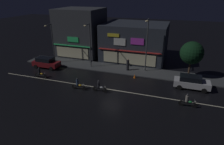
{
  "coord_description": "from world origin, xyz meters",
  "views": [
    {
      "loc": [
        7.16,
        -20.53,
        11.35
      ],
      "look_at": [
        -0.52,
        1.93,
        1.49
      ],
      "focal_mm": 31.37,
      "sensor_mm": 36.0,
      "label": 1
    }
  ],
  "objects_px": {
    "motorcycle_lead": "(188,101)",
    "streetlamp_east": "(147,42)",
    "motorcycle_following": "(99,87)",
    "streetlamp_mid": "(89,42)",
    "parked_car_trailing": "(191,82)",
    "pedestrian_on_sidewalk": "(128,65)",
    "parked_car_near_kerb": "(46,62)",
    "traffic_cone": "(135,76)",
    "motorcycle_opposite_lane": "(40,74)",
    "streetlamp_west": "(52,40)",
    "motorcycle_trailing_far": "(78,85)"
  },
  "relations": [
    {
      "from": "motorcycle_lead",
      "to": "streetlamp_east",
      "type": "bearing_deg",
      "value": -46.3
    },
    {
      "from": "motorcycle_following",
      "to": "streetlamp_mid",
      "type": "bearing_deg",
      "value": -56.98
    },
    {
      "from": "streetlamp_mid",
      "to": "streetlamp_east",
      "type": "bearing_deg",
      "value": 6.62
    },
    {
      "from": "streetlamp_mid",
      "to": "parked_car_trailing",
      "type": "relative_size",
      "value": 1.6
    },
    {
      "from": "pedestrian_on_sidewalk",
      "to": "parked_car_near_kerb",
      "type": "bearing_deg",
      "value": -174.43
    },
    {
      "from": "motorcycle_lead",
      "to": "traffic_cone",
      "type": "relative_size",
      "value": 3.45
    },
    {
      "from": "motorcycle_lead",
      "to": "motorcycle_opposite_lane",
      "type": "xyz_separation_m",
      "value": [
        -19.61,
        1.3,
        0.0
      ]
    },
    {
      "from": "pedestrian_on_sidewalk",
      "to": "motorcycle_lead",
      "type": "height_order",
      "value": "pedestrian_on_sidewalk"
    },
    {
      "from": "streetlamp_east",
      "to": "parked_car_trailing",
      "type": "height_order",
      "value": "streetlamp_east"
    },
    {
      "from": "traffic_cone",
      "to": "motorcycle_following",
      "type": "bearing_deg",
      "value": -120.1
    },
    {
      "from": "streetlamp_mid",
      "to": "pedestrian_on_sidewalk",
      "type": "bearing_deg",
      "value": 5.39
    },
    {
      "from": "streetlamp_west",
      "to": "streetlamp_east",
      "type": "height_order",
      "value": "streetlamp_east"
    },
    {
      "from": "parked_car_near_kerb",
      "to": "motorcycle_trailing_far",
      "type": "bearing_deg",
      "value": -31.46
    },
    {
      "from": "pedestrian_on_sidewalk",
      "to": "parked_car_near_kerb",
      "type": "distance_m",
      "value": 13.02
    },
    {
      "from": "streetlamp_mid",
      "to": "traffic_cone",
      "type": "distance_m",
      "value": 8.74
    },
    {
      "from": "pedestrian_on_sidewalk",
      "to": "motorcycle_lead",
      "type": "relative_size",
      "value": 0.96
    },
    {
      "from": "motorcycle_trailing_far",
      "to": "traffic_cone",
      "type": "relative_size",
      "value": 3.45
    },
    {
      "from": "streetlamp_mid",
      "to": "motorcycle_following",
      "type": "distance_m",
      "value": 9.13
    },
    {
      "from": "motorcycle_opposite_lane",
      "to": "traffic_cone",
      "type": "relative_size",
      "value": 3.45
    },
    {
      "from": "streetlamp_mid",
      "to": "traffic_cone",
      "type": "bearing_deg",
      "value": -12.34
    },
    {
      "from": "streetlamp_west",
      "to": "traffic_cone",
      "type": "xyz_separation_m",
      "value": [
        14.28,
        -1.53,
        -3.74
      ]
    },
    {
      "from": "streetlamp_east",
      "to": "parked_car_trailing",
      "type": "distance_m",
      "value": 8.27
    },
    {
      "from": "streetlamp_east",
      "to": "pedestrian_on_sidewalk",
      "type": "distance_m",
      "value": 4.53
    },
    {
      "from": "pedestrian_on_sidewalk",
      "to": "motorcycle_following",
      "type": "relative_size",
      "value": 0.96
    },
    {
      "from": "motorcycle_trailing_far",
      "to": "parked_car_near_kerb",
      "type": "bearing_deg",
      "value": -33.38
    },
    {
      "from": "streetlamp_mid",
      "to": "motorcycle_following",
      "type": "bearing_deg",
      "value": -57.81
    },
    {
      "from": "motorcycle_lead",
      "to": "parked_car_near_kerb",
      "type": "bearing_deg",
      "value": -5.53
    },
    {
      "from": "pedestrian_on_sidewalk",
      "to": "motorcycle_opposite_lane",
      "type": "relative_size",
      "value": 0.96
    },
    {
      "from": "streetlamp_west",
      "to": "streetlamp_mid",
      "type": "xyz_separation_m",
      "value": [
        6.66,
        0.14,
        0.19
      ]
    },
    {
      "from": "streetlamp_mid",
      "to": "streetlamp_west",
      "type": "bearing_deg",
      "value": -178.79
    },
    {
      "from": "motorcycle_lead",
      "to": "motorcycle_following",
      "type": "relative_size",
      "value": 1.0
    },
    {
      "from": "motorcycle_following",
      "to": "traffic_cone",
      "type": "height_order",
      "value": "motorcycle_following"
    },
    {
      "from": "streetlamp_east",
      "to": "parked_car_trailing",
      "type": "bearing_deg",
      "value": -28.46
    },
    {
      "from": "traffic_cone",
      "to": "motorcycle_trailing_far",
      "type": "bearing_deg",
      "value": -135.61
    },
    {
      "from": "parked_car_trailing",
      "to": "traffic_cone",
      "type": "height_order",
      "value": "parked_car_trailing"
    },
    {
      "from": "streetlamp_mid",
      "to": "motorcycle_trailing_far",
      "type": "bearing_deg",
      "value": -76.61
    },
    {
      "from": "streetlamp_west",
      "to": "motorcycle_trailing_far",
      "type": "relative_size",
      "value": 3.42
    },
    {
      "from": "parked_car_trailing",
      "to": "traffic_cone",
      "type": "bearing_deg",
      "value": -6.41
    },
    {
      "from": "streetlamp_west",
      "to": "pedestrian_on_sidewalk",
      "type": "relative_size",
      "value": 3.57
    },
    {
      "from": "parked_car_near_kerb",
      "to": "motorcycle_following",
      "type": "xyz_separation_m",
      "value": [
        11.19,
        -4.89,
        -0.24
      ]
    },
    {
      "from": "pedestrian_on_sidewalk",
      "to": "motorcycle_opposite_lane",
      "type": "distance_m",
      "value": 12.82
    },
    {
      "from": "motorcycle_lead",
      "to": "motorcycle_trailing_far",
      "type": "bearing_deg",
      "value": 8.59
    },
    {
      "from": "motorcycle_opposite_lane",
      "to": "motorcycle_trailing_far",
      "type": "xyz_separation_m",
      "value": [
        6.83,
        -1.51,
        0.0
      ]
    },
    {
      "from": "motorcycle_following",
      "to": "traffic_cone",
      "type": "relative_size",
      "value": 3.45
    },
    {
      "from": "streetlamp_mid",
      "to": "parked_car_near_kerb",
      "type": "height_order",
      "value": "streetlamp_mid"
    },
    {
      "from": "pedestrian_on_sidewalk",
      "to": "parked_car_trailing",
      "type": "xyz_separation_m",
      "value": [
        9.03,
        -3.07,
        -0.11
      ]
    },
    {
      "from": "traffic_cone",
      "to": "parked_car_near_kerb",
      "type": "bearing_deg",
      "value": -177.8
    },
    {
      "from": "streetlamp_east",
      "to": "motorcycle_following",
      "type": "xyz_separation_m",
      "value": [
        -4.11,
        -8.1,
        -4.05
      ]
    },
    {
      "from": "parked_car_trailing",
      "to": "motorcycle_following",
      "type": "relative_size",
      "value": 2.26
    },
    {
      "from": "pedestrian_on_sidewalk",
      "to": "parked_car_near_kerb",
      "type": "height_order",
      "value": "pedestrian_on_sidewalk"
    }
  ]
}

